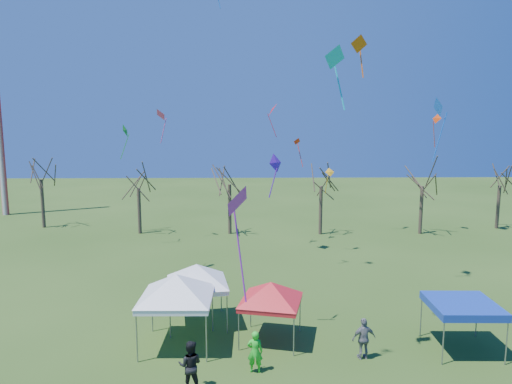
# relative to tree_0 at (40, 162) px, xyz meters

# --- Properties ---
(ground) EXTENTS (140.00, 140.00, 0.00)m
(ground) POSITION_rel_tree_0_xyz_m (20.85, -27.38, -6.49)
(ground) COLOR #2C4917
(ground) RESTS_ON ground
(tree_0) EXTENTS (3.83, 3.83, 8.44)m
(tree_0) POSITION_rel_tree_0_xyz_m (0.00, 0.00, 0.00)
(tree_0) COLOR #3D2D21
(tree_0) RESTS_ON ground
(tree_1) EXTENTS (3.42, 3.42, 7.54)m
(tree_1) POSITION_rel_tree_0_xyz_m (10.08, -2.73, -0.70)
(tree_1) COLOR #3D2D21
(tree_1) RESTS_ON ground
(tree_2) EXTENTS (3.71, 3.71, 8.18)m
(tree_2) POSITION_rel_tree_0_xyz_m (18.48, -3.01, -0.20)
(tree_2) COLOR #3D2D21
(tree_2) RESTS_ON ground
(tree_3) EXTENTS (3.59, 3.59, 7.91)m
(tree_3) POSITION_rel_tree_0_xyz_m (26.88, -3.34, -0.41)
(tree_3) COLOR #3D2D21
(tree_3) RESTS_ON ground
(tree_4) EXTENTS (3.58, 3.58, 7.89)m
(tree_4) POSITION_rel_tree_0_xyz_m (36.20, -3.38, -0.43)
(tree_4) COLOR #3D2D21
(tree_4) RESTS_ON ground
(tree_5) EXTENTS (3.39, 3.39, 7.46)m
(tree_5) POSITION_rel_tree_0_xyz_m (44.57, -1.32, -0.76)
(tree_5) COLOR #3D2D21
(tree_5) RESTS_ON ground
(tent_white_west) EXTENTS (4.46, 4.46, 3.93)m
(tent_white_west) POSITION_rel_tree_0_xyz_m (16.87, -24.81, -3.31)
(tent_white_west) COLOR gray
(tent_white_west) RESTS_ON ground
(tent_white_mid) EXTENTS (4.05, 4.05, 3.62)m
(tent_white_mid) POSITION_rel_tree_0_xyz_m (17.54, -22.49, -3.57)
(tent_white_mid) COLOR gray
(tent_white_mid) RESTS_ON ground
(tent_red) EXTENTS (3.65, 3.65, 3.30)m
(tent_red) POSITION_rel_tree_0_xyz_m (21.16, -24.40, -3.82)
(tent_red) COLOR gray
(tent_red) RESTS_ON ground
(tent_blue) EXTENTS (2.92, 2.92, 2.23)m
(tent_blue) POSITION_rel_tree_0_xyz_m (29.63, -25.45, -4.43)
(tent_blue) COLOR gray
(tent_blue) RESTS_ON ground
(person_grey) EXTENTS (1.13, 0.64, 1.82)m
(person_grey) POSITION_rel_tree_0_xyz_m (25.08, -26.14, -5.57)
(person_grey) COLOR slate
(person_grey) RESTS_ON ground
(person_dark) EXTENTS (0.99, 0.79, 1.93)m
(person_dark) POSITION_rel_tree_0_xyz_m (17.88, -28.29, -5.52)
(person_dark) COLOR black
(person_dark) RESTS_ON ground
(person_green) EXTENTS (0.66, 0.46, 1.76)m
(person_green) POSITION_rel_tree_0_xyz_m (20.37, -27.12, -5.61)
(person_green) COLOR #21D026
(person_green) RESTS_ON ground
(kite_2) EXTENTS (1.40, 1.43, 2.94)m
(kite_2) POSITION_rel_tree_0_xyz_m (12.80, -5.14, 4.41)
(kite_2) COLOR #E23278
(kite_2) RESTS_ON ground
(kite_11) EXTENTS (0.79, 1.22, 2.61)m
(kite_11) POSITION_rel_tree_0_xyz_m (21.99, -10.04, 4.66)
(kite_11) COLOR red
(kite_11) RESTS_ON ground
(kite_12) EXTENTS (0.80, 1.06, 3.11)m
(kite_12) POSITION_rel_tree_0_xyz_m (37.28, -3.10, 4.07)
(kite_12) COLOR #DE3D0B
(kite_12) RESTS_ON ground
(kite_22) EXTENTS (0.97, 0.93, 2.49)m
(kite_22) POSITION_rel_tree_0_xyz_m (24.31, -6.15, 2.08)
(kite_22) COLOR red
(kite_22) RESTS_ON ground
(kite_13) EXTENTS (0.81, 1.14, 2.86)m
(kite_13) POSITION_rel_tree_0_xyz_m (10.29, -7.23, 3.08)
(kite_13) COLOR green
(kite_13) RESTS_ON ground
(kite_27) EXTENTS (1.14, 0.99, 2.45)m
(kite_27) POSITION_rel_tree_0_xyz_m (23.40, -26.76, 6.05)
(kite_27) COLOR #0DB1CE
(kite_27) RESTS_ON ground
(kite_25) EXTENTS (0.90, 0.58, 1.87)m
(kite_25) POSITION_rel_tree_0_xyz_m (25.00, -23.90, 7.03)
(kite_25) COLOR #E55C0C
(kite_25) RESTS_ON ground
(kite_5) EXTENTS (1.23, 1.44, 4.02)m
(kite_5) POSITION_rel_tree_0_xyz_m (19.72, -30.06, 1.06)
(kite_5) COLOR purple
(kite_5) RESTS_ON ground
(kite_17) EXTENTS (0.63, 1.07, 3.29)m
(kite_17) POSITION_rel_tree_0_xyz_m (29.78, -21.36, 4.38)
(kite_17) COLOR blue
(kite_17) RESTS_ON ground
(kite_19) EXTENTS (0.84, 0.62, 2.03)m
(kite_19) POSITION_rel_tree_0_xyz_m (26.48, -9.58, -0.13)
(kite_19) COLOR #F7AA1A
(kite_19) RESTS_ON ground
(kite_1) EXTENTS (0.82, 0.89, 2.10)m
(kite_1) POSITION_rel_tree_0_xyz_m (21.41, -23.37, 1.76)
(kite_1) COLOR #5F1BBF
(kite_1) RESTS_ON ground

